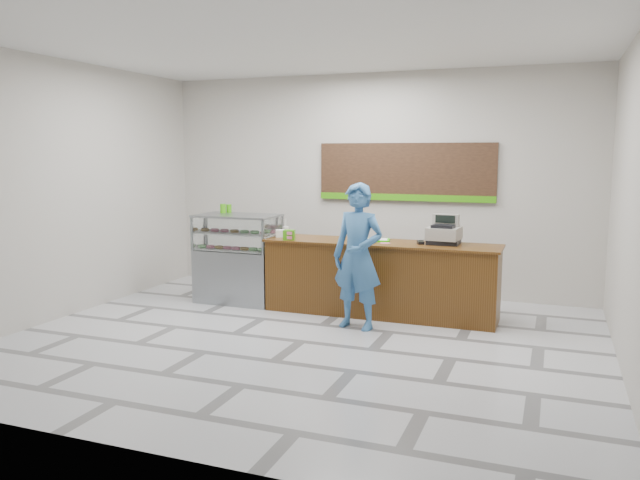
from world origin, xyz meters
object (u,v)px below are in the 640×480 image
at_px(cash_register, 444,233).
at_px(serving_tray, 376,240).
at_px(sales_counter, 380,278).
at_px(customer, 358,256).
at_px(display_case, 238,258).

relative_size(cash_register, serving_tray, 1.06).
relative_size(sales_counter, cash_register, 7.04).
xyz_separation_m(cash_register, customer, (-0.95, -0.86, -0.24)).
height_order(display_case, customer, customer).
bearing_deg(serving_tray, sales_counter, -54.13).
bearing_deg(customer, sales_counter, 92.92).
bearing_deg(serving_tray, display_case, 170.65).
height_order(sales_counter, cash_register, cash_register).
xyz_separation_m(serving_tray, customer, (-0.00, -0.82, -0.10)).
bearing_deg(cash_register, display_case, -173.41).
bearing_deg(customer, serving_tray, 100.39).
distance_m(cash_register, customer, 1.30).
bearing_deg(sales_counter, customer, -97.67).
distance_m(cash_register, serving_tray, 0.95).
height_order(cash_register, serving_tray, cash_register).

